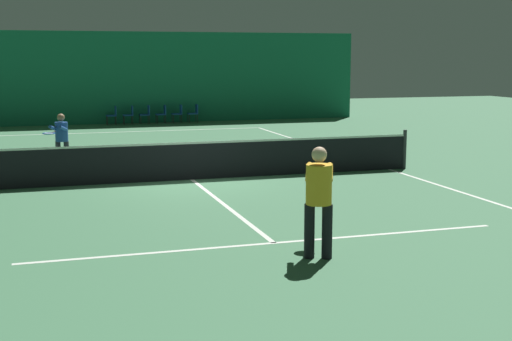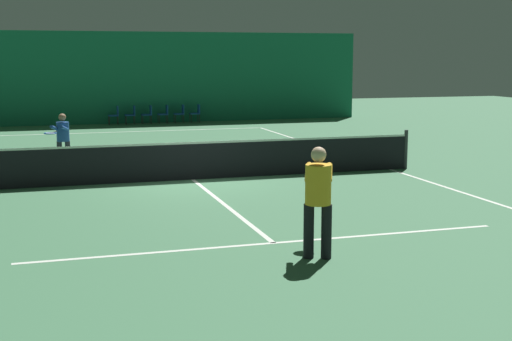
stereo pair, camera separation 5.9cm
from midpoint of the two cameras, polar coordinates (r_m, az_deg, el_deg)
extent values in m
plane|color=#3D704C|center=(17.92, -5.24, -0.73)|extent=(60.00, 60.00, 0.00)
cube|color=#196B4C|center=(33.16, -11.04, 7.29)|extent=(23.00, 0.12, 4.15)
cube|color=silver|center=(29.56, -10.10, 3.08)|extent=(11.00, 0.10, 0.00)
cube|color=silver|center=(24.15, -8.43, 1.78)|extent=(8.25, 0.10, 0.00)
cube|color=silver|center=(11.87, 1.29, -5.81)|extent=(8.25, 0.10, 0.00)
cube|color=silver|center=(19.79, 10.53, 0.10)|extent=(0.10, 23.80, 0.00)
cube|color=silver|center=(17.92, -5.24, -0.73)|extent=(0.10, 12.80, 0.00)
cube|color=black|center=(17.84, -5.26, 0.77)|extent=(11.90, 0.02, 0.95)
cube|color=white|center=(17.78, -5.28, 2.20)|extent=(11.90, 0.02, 0.05)
cylinder|color=#333338|center=(19.93, 11.72, 1.67)|extent=(0.10, 0.10, 1.07)
cylinder|color=black|center=(10.95, 4.14, -4.86)|extent=(0.21, 0.21, 0.84)
cylinder|color=black|center=(10.95, 5.55, -4.88)|extent=(0.21, 0.21, 0.84)
cylinder|color=gold|center=(10.80, 4.90, -1.12)|extent=(0.52, 0.52, 0.61)
sphere|color=#DBAD89|center=(10.72, 4.93, 1.29)|extent=(0.23, 0.23, 0.23)
cylinder|color=gold|center=(11.05, 4.12, -0.14)|extent=(0.32, 0.57, 0.25)
cylinder|color=gold|center=(11.04, 5.76, -0.17)|extent=(0.32, 0.57, 0.25)
cylinder|color=black|center=(11.48, 4.97, -0.17)|extent=(0.15, 0.29, 0.03)
torus|color=red|center=(11.78, 5.00, 0.07)|extent=(0.43, 0.43, 0.03)
cylinder|color=silver|center=(11.78, 5.00, 0.07)|extent=(0.36, 0.36, 0.00)
cylinder|color=#2D2D38|center=(20.38, -14.99, 1.24)|extent=(0.18, 0.18, 0.74)
cylinder|color=#2D2D38|center=(20.46, -15.61, 1.24)|extent=(0.18, 0.18, 0.74)
cylinder|color=#234C99|center=(20.35, -15.38, 3.01)|extent=(0.45, 0.45, 0.53)
sphere|color=#936B4C|center=(20.31, -15.42, 4.12)|extent=(0.20, 0.20, 0.20)
cylinder|color=#234C99|center=(20.06, -15.25, 3.28)|extent=(0.27, 0.50, 0.21)
cylinder|color=#234C99|center=(20.15, -15.99, 3.27)|extent=(0.27, 0.50, 0.21)
cylinder|color=black|center=(19.75, -16.01, 2.97)|extent=(0.14, 0.29, 0.03)
torus|color=#1951B2|center=(19.46, -16.32, 2.87)|extent=(0.43, 0.43, 0.03)
cylinder|color=silver|center=(19.46, -16.32, 2.87)|extent=(0.36, 0.36, 0.00)
cylinder|color=#2D2D2D|center=(32.85, -11.92, 3.96)|extent=(0.03, 0.03, 0.39)
cylinder|color=#2D2D2D|center=(32.48, -11.85, 3.90)|extent=(0.03, 0.03, 0.39)
cylinder|color=#2D2D2D|center=(32.89, -11.25, 3.99)|extent=(0.03, 0.03, 0.39)
cylinder|color=#2D2D2D|center=(32.52, -11.18, 3.93)|extent=(0.03, 0.03, 0.39)
cube|color=#19479E|center=(32.67, -11.56, 4.33)|extent=(0.44, 0.44, 0.05)
cube|color=#19479E|center=(32.67, -11.23, 4.74)|extent=(0.04, 0.44, 0.40)
cylinder|color=#2D2D2D|center=(32.93, -10.62, 4.01)|extent=(0.03, 0.03, 0.39)
cylinder|color=#2D2D2D|center=(32.56, -10.54, 3.96)|extent=(0.03, 0.03, 0.39)
cylinder|color=#2D2D2D|center=(32.98, -9.97, 4.04)|extent=(0.03, 0.03, 0.39)
cylinder|color=#2D2D2D|center=(32.60, -9.88, 3.98)|extent=(0.03, 0.03, 0.39)
cube|color=#19479E|center=(32.75, -10.26, 4.38)|extent=(0.44, 0.44, 0.05)
cube|color=#19479E|center=(32.76, -9.93, 4.79)|extent=(0.04, 0.44, 0.40)
cylinder|color=#2D2D2D|center=(33.03, -9.34, 4.06)|extent=(0.03, 0.03, 0.39)
cylinder|color=#2D2D2D|center=(32.65, -9.24, 4.01)|extent=(0.03, 0.03, 0.39)
cylinder|color=#2D2D2D|center=(33.08, -8.68, 4.09)|extent=(0.03, 0.03, 0.39)
cylinder|color=#2D2D2D|center=(32.71, -8.58, 4.03)|extent=(0.03, 0.03, 0.39)
cube|color=#19479E|center=(32.85, -8.97, 4.43)|extent=(0.44, 0.44, 0.05)
cube|color=#19479E|center=(32.86, -8.63, 4.83)|extent=(0.04, 0.44, 0.40)
cylinder|color=#2D2D2D|center=(33.14, -8.06, 4.11)|extent=(0.03, 0.03, 0.39)
cylinder|color=#2D2D2D|center=(32.76, -7.95, 4.06)|extent=(0.03, 0.03, 0.39)
cylinder|color=#2D2D2D|center=(33.20, -7.41, 4.13)|extent=(0.03, 0.03, 0.39)
cylinder|color=#2D2D2D|center=(32.83, -7.29, 4.08)|extent=(0.03, 0.03, 0.39)
cube|color=#19479E|center=(32.96, -7.69, 4.48)|extent=(0.44, 0.44, 0.05)
cube|color=#19479E|center=(32.98, -7.35, 4.88)|extent=(0.04, 0.44, 0.40)
cylinder|color=#2D2D2D|center=(33.26, -6.79, 4.16)|extent=(0.03, 0.03, 0.39)
cylinder|color=#2D2D2D|center=(32.89, -6.67, 4.10)|extent=(0.03, 0.03, 0.39)
cylinder|color=#2D2D2D|center=(33.34, -6.15, 4.18)|extent=(0.03, 0.03, 0.39)
cylinder|color=#2D2D2D|center=(32.96, -6.02, 4.12)|extent=(0.03, 0.03, 0.39)
cube|color=#19479E|center=(33.10, -6.41, 4.52)|extent=(0.44, 0.44, 0.05)
cube|color=#19479E|center=(33.12, -6.08, 4.92)|extent=(0.04, 0.44, 0.40)
cylinder|color=#2D2D2D|center=(33.41, -5.53, 4.20)|extent=(0.03, 0.03, 0.39)
cylinder|color=#2D2D2D|center=(33.04, -5.39, 4.14)|extent=(0.03, 0.03, 0.39)
cylinder|color=#2D2D2D|center=(33.49, -4.89, 4.22)|extent=(0.03, 0.03, 0.39)
cylinder|color=#2D2D2D|center=(33.12, -4.75, 4.17)|extent=(0.03, 0.03, 0.39)
cube|color=#19479E|center=(33.24, -5.15, 4.56)|extent=(0.44, 0.44, 0.05)
cube|color=#19479E|center=(33.27, -4.81, 4.96)|extent=(0.04, 0.44, 0.40)
camera|label=1|loc=(0.03, -90.13, -0.02)|focal=50.00mm
camera|label=2|loc=(0.03, 89.87, 0.02)|focal=50.00mm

